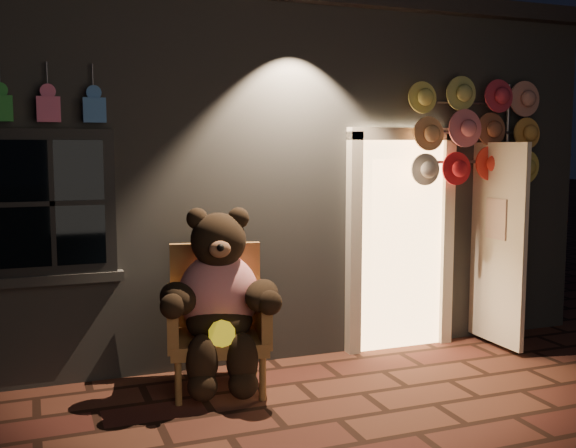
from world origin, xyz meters
TOP-DOWN VIEW (x-y plane):
  - ground at (0.00, 0.00)m, footprint 60.00×60.00m
  - shop_building at (0.00, 3.99)m, footprint 7.30×5.95m
  - wicker_armchair at (-0.64, 1.03)m, footprint 0.93×0.87m
  - teddy_bear at (-0.66, 0.88)m, footprint 1.04×0.90m
  - hat_rack at (2.10, 1.28)m, footprint 1.50×0.22m

SIDE VIEW (x-z plane):
  - ground at x=0.00m, z-range 0.00..0.00m
  - wicker_armchair at x=-0.64m, z-range 0.00..1.18m
  - teddy_bear at x=-0.66m, z-range 0.04..1.51m
  - shop_building at x=0.00m, z-range -0.02..3.49m
  - hat_rack at x=2.10m, z-range 0.79..3.45m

